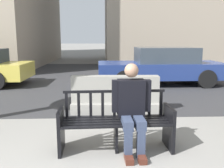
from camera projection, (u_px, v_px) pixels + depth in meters
The scene contains 5 objects.
street_asphalt at pixel (95, 77), 11.24m from camera, with size 120.00×12.00×0.01m, color #333335.
street_bench at pixel (116, 124), 3.79m from camera, with size 1.71×0.59×0.88m.
seated_person at pixel (132, 106), 3.70m from camera, with size 0.58×0.73×1.31m.
jersey_barrier_centre at pixel (115, 97), 5.79m from camera, with size 2.02×0.74×0.84m.
car_sedan_mid at pixel (162, 66), 9.27m from camera, with size 4.63×1.97×1.37m.
Camera 1 is at (0.33, -2.45, 1.66)m, focal length 40.00 mm.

